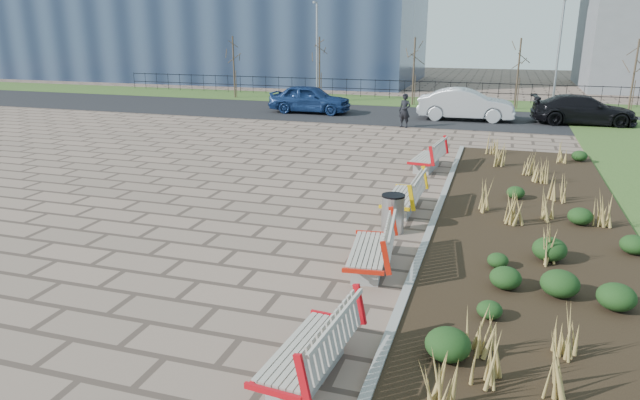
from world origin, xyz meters
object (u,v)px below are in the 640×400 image
(bench_a, at_px, (307,345))
(car_silver, at_px, (466,104))
(car_blue, at_px, (310,99))
(lamp_east, at_px, (558,57))
(pedestrian, at_px, (405,111))
(car_black, at_px, (583,110))
(bench_d, at_px, (427,155))
(bench_c, at_px, (403,194))
(lamp_west, at_px, (317,53))
(litter_bin, at_px, (393,214))
(bench_b, at_px, (369,247))

(bench_a, height_order, car_silver, car_silver)
(car_blue, height_order, lamp_east, lamp_east)
(car_blue, bearing_deg, pedestrian, -117.73)
(car_silver, distance_m, car_black, 5.63)
(bench_d, relative_size, car_silver, 0.43)
(bench_c, height_order, car_blue, car_blue)
(car_blue, distance_m, lamp_west, 5.14)
(pedestrian, height_order, lamp_west, lamp_west)
(pedestrian, bearing_deg, car_silver, 66.21)
(bench_a, xyz_separation_m, car_black, (6.13, 24.21, 0.23))
(litter_bin, distance_m, car_blue, 19.39)
(bench_d, height_order, litter_bin, bench_d)
(bench_c, xyz_separation_m, car_blue, (-7.96, 16.07, 0.29))
(car_silver, bearing_deg, pedestrian, 137.39)
(bench_c, bearing_deg, car_black, 70.99)
(bench_a, bearing_deg, litter_bin, 95.07)
(bench_a, bearing_deg, bench_d, 95.44)
(bench_b, height_order, bench_c, same)
(car_black, bearing_deg, bench_a, 161.87)
(pedestrian, bearing_deg, bench_c, -63.75)
(bench_b, distance_m, litter_bin, 2.34)
(bench_c, distance_m, litter_bin, 1.59)
(bench_d, relative_size, pedestrian, 1.30)
(car_black, bearing_deg, pedestrian, 108.85)
(bench_d, distance_m, lamp_east, 16.71)
(lamp_east, bearing_deg, litter_bin, -102.62)
(litter_bin, height_order, lamp_east, lamp_east)
(pedestrian, xyz_separation_m, lamp_west, (-6.86, 7.58, 2.23))
(litter_bin, xyz_separation_m, lamp_east, (4.96, 22.16, 2.59))
(bench_d, xyz_separation_m, car_silver, (0.51, 11.24, 0.32))
(car_blue, relative_size, lamp_west, 0.76)
(bench_b, relative_size, litter_bin, 2.32)
(bench_b, bearing_deg, pedestrian, 90.31)
(litter_bin, bearing_deg, lamp_east, 77.38)
(bench_b, distance_m, car_black, 21.30)
(car_blue, height_order, lamp_west, lamp_west)
(car_black, bearing_deg, bench_c, 155.66)
(bench_b, xyz_separation_m, bench_c, (0.00, 3.93, 0.00))
(car_blue, xyz_separation_m, lamp_east, (12.96, 4.50, 2.25))
(car_black, bearing_deg, lamp_west, 70.88)
(bench_b, distance_m, car_silver, 20.01)
(bench_b, height_order, lamp_east, lamp_east)
(car_blue, bearing_deg, bench_b, -158.17)
(bench_d, height_order, car_blue, car_blue)
(lamp_west, bearing_deg, car_black, -15.19)
(bench_d, distance_m, litter_bin, 6.42)
(litter_bin, bearing_deg, bench_d, 90.36)
(bench_d, bearing_deg, car_silver, 94.24)
(bench_a, relative_size, bench_b, 1.00)
(car_black, bearing_deg, bench_d, 148.30)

